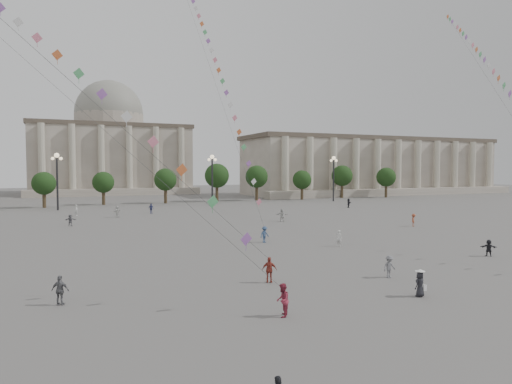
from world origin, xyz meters
name	(u,v)px	position (x,y,z in m)	size (l,w,h in m)	color
ground	(331,304)	(0.00, 0.00, 0.00)	(360.00, 360.00, 0.00)	#5B5855
hall_east	(374,166)	(75.00, 93.89, 8.43)	(84.00, 26.22, 17.20)	gray
hall_central	(110,148)	(0.00, 129.22, 14.23)	(48.30, 34.30, 35.50)	gray
tree_row	(134,180)	(0.00, 78.00, 5.39)	(137.12, 5.12, 8.00)	#3B2E1D
lamp_post_mid_west	(57,171)	(-15.00, 70.00, 7.35)	(2.00, 0.90, 10.65)	#262628
lamp_post_mid_east	(212,170)	(15.00, 70.00, 7.35)	(2.00, 0.90, 10.65)	#262628
lamp_post_far_east	(334,170)	(45.00, 70.00, 7.35)	(2.00, 0.90, 10.65)	#262628
person_crowd_0	(151,209)	(-0.14, 57.00, 0.87)	(1.02, 0.42, 1.74)	navy
person_crowd_3	(489,248)	(20.68, 6.78, 0.75)	(1.39, 0.44, 1.50)	black
person_crowd_4	(117,211)	(-6.20, 53.03, 0.94)	(1.75, 0.56, 1.89)	silver
person_crowd_6	(389,267)	(7.31, 3.83, 0.80)	(1.03, 0.59, 1.60)	slate
person_crowd_7	(282,215)	(15.51, 37.76, 0.94)	(1.74, 0.56, 1.88)	silver
person_crowd_8	(414,220)	(29.28, 25.72, 0.85)	(1.10, 0.63, 1.70)	#A0462B
person_crowd_9	(349,203)	(37.97, 53.50, 0.91)	(1.69, 0.54, 1.82)	black
person_crowd_10	(77,210)	(-12.08, 57.96, 0.93)	(0.68, 0.45, 1.86)	beige
person_crowd_12	(70,220)	(-13.23, 44.33, 0.78)	(1.45, 0.46, 1.56)	slate
person_crowd_13	(339,238)	(11.31, 16.37, 0.82)	(0.60, 0.39, 1.64)	silver
tourist_0	(269,270)	(-1.17, 5.90, 0.88)	(1.03, 0.43, 1.76)	#993529
tourist_3	(60,290)	(-14.32, 5.93, 0.85)	(1.00, 0.42, 1.71)	#5D5D61
kite_flyer_0	(283,300)	(-3.53, -0.87, 0.88)	(0.86, 0.67, 1.77)	maroon
kite_flyer_1	(265,234)	(5.37, 21.36, 0.86)	(1.11, 0.64, 1.72)	#31496F
hat_person	(420,283)	(5.86, -0.76, 0.83)	(0.86, 0.68, 1.69)	black
kite_train_mid	(199,22)	(4.63, 43.12, 29.07)	(2.16, 41.12, 65.37)	#3F3F3F
kite_train_east	(489,70)	(34.40, 18.84, 19.89)	(30.46, 42.92, 63.36)	#3F3F3F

